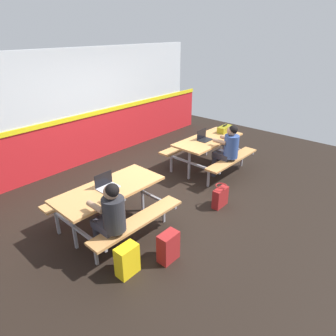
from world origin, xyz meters
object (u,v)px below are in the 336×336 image
(student_nearer, at_px, (110,215))
(toolbox_grey, at_px, (225,129))
(student_further, at_px, (228,148))
(tote_bag_bright, at_px, (220,197))
(laptop_silver, at_px, (107,185))
(laptop_dark, at_px, (204,138))
(backpack_dark, at_px, (127,260))
(satchel_spare, at_px, (168,247))
(picnic_table_right, at_px, (208,146))
(picnic_table_left, at_px, (110,197))

(student_nearer, relative_size, toolbox_grey, 3.02)
(student_further, bearing_deg, tote_bag_bright, -153.53)
(laptop_silver, bearing_deg, laptop_dark, 2.38)
(toolbox_grey, relative_size, backpack_dark, 0.91)
(satchel_spare, bearing_deg, backpack_dark, 157.04)
(laptop_dark, bearing_deg, laptop_silver, -177.62)
(backpack_dark, bearing_deg, laptop_silver, 62.93)
(picnic_table_right, distance_m, backpack_dark, 3.56)
(picnic_table_left, bearing_deg, satchel_spare, -88.17)
(laptop_silver, height_order, toolbox_grey, laptop_silver)
(picnic_table_right, bearing_deg, backpack_dark, -162.86)
(picnic_table_left, height_order, tote_bag_bright, picnic_table_left)
(student_nearer, bearing_deg, toolbox_grey, 9.35)
(toolbox_grey, bearing_deg, satchel_spare, -160.03)
(picnic_table_left, xyz_separation_m, student_nearer, (-0.42, -0.55, 0.13))
(student_nearer, bearing_deg, tote_bag_bright, -11.06)
(satchel_spare, bearing_deg, tote_bag_bright, 6.81)
(laptop_dark, xyz_separation_m, satchel_spare, (-2.71, -1.32, -0.57))
(toolbox_grey, relative_size, tote_bag_bright, 0.93)
(picnic_table_left, distance_m, laptop_dark, 2.76)
(laptop_dark, relative_size, tote_bag_bright, 0.75)
(student_further, bearing_deg, toolbox_grey, 35.57)
(toolbox_grey, xyz_separation_m, backpack_dark, (-4.03, -1.03, -0.60))
(satchel_spare, bearing_deg, student_nearer, 126.72)
(picnic_table_right, height_order, student_further, student_further)
(laptop_silver, distance_m, tote_bag_bright, 2.08)
(laptop_silver, height_order, laptop_dark, same)
(picnic_table_left, distance_m, student_further, 2.80)
(laptop_silver, height_order, satchel_spare, laptop_silver)
(laptop_dark, bearing_deg, student_nearer, -167.51)
(toolbox_grey, bearing_deg, tote_bag_bright, -149.50)
(picnic_table_left, distance_m, student_nearer, 0.71)
(backpack_dark, xyz_separation_m, tote_bag_bright, (2.22, -0.03, -0.02))
(laptop_silver, bearing_deg, picnic_table_right, 1.48)
(student_nearer, height_order, satchel_spare, student_nearer)
(tote_bag_bright, bearing_deg, satchel_spare, -173.19)
(picnic_table_left, relative_size, tote_bag_bright, 4.01)
(picnic_table_left, xyz_separation_m, satchel_spare, (0.04, -1.16, -0.36))
(student_nearer, xyz_separation_m, satchel_spare, (0.46, -0.62, -0.49))
(student_nearer, xyz_separation_m, laptop_silver, (0.41, 0.59, 0.08))
(satchel_spare, bearing_deg, laptop_dark, 25.96)
(satchel_spare, bearing_deg, picnic_table_right, 24.25)
(laptop_dark, xyz_separation_m, tote_bag_bright, (-1.03, -1.12, -0.59))
(picnic_table_left, height_order, picnic_table_right, same)
(student_nearer, height_order, laptop_silver, student_nearer)
(student_nearer, bearing_deg, satchel_spare, -53.28)
(picnic_table_right, height_order, laptop_silver, laptop_silver)
(laptop_dark, height_order, tote_bag_bright, laptop_dark)
(laptop_dark, distance_m, toolbox_grey, 0.78)
(picnic_table_left, height_order, laptop_silver, laptop_silver)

